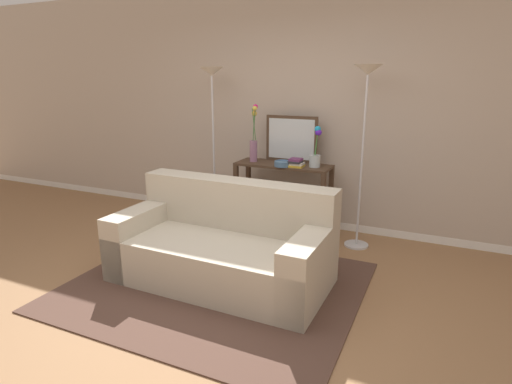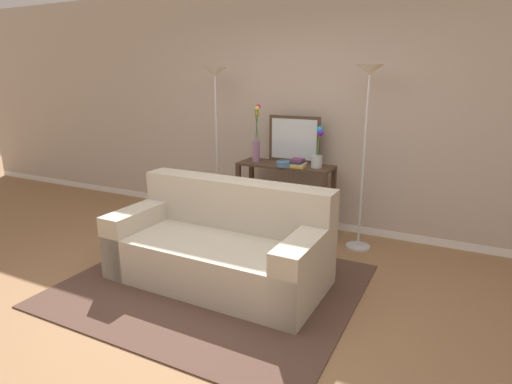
{
  "view_description": "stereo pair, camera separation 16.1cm",
  "coord_description": "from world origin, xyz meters",
  "px_view_note": "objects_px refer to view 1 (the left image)",
  "views": [
    {
      "loc": [
        1.58,
        -2.52,
        1.82
      ],
      "look_at": [
        -0.14,
        1.25,
        0.67
      ],
      "focal_mm": 29.65,
      "sensor_mm": 36.0,
      "label": 1
    },
    {
      "loc": [
        1.73,
        -2.45,
        1.82
      ],
      "look_at": [
        -0.14,
        1.25,
        0.67
      ],
      "focal_mm": 29.65,
      "sensor_mm": 36.0,
      "label": 2
    }
  ],
  "objects_px": {
    "couch": "(223,248)",
    "book_row_under_console": "(259,223)",
    "fruit_bowl": "(283,164)",
    "vase_short_flowers": "(316,152)",
    "console_table": "(283,186)",
    "wall_mirror": "(291,139)",
    "floor_lamp_left": "(212,103)",
    "floor_lamp_right": "(366,107)",
    "vase_tall_flowers": "(254,141)",
    "book_stack": "(296,163)"
  },
  "relations": [
    {
      "from": "floor_lamp_right",
      "to": "book_stack",
      "type": "xyz_separation_m",
      "value": [
        -0.72,
        -0.02,
        -0.64
      ]
    },
    {
      "from": "floor_lamp_right",
      "to": "wall_mirror",
      "type": "bearing_deg",
      "value": 164.71
    },
    {
      "from": "couch",
      "to": "fruit_bowl",
      "type": "bearing_deg",
      "value": 86.13
    },
    {
      "from": "vase_tall_flowers",
      "to": "fruit_bowl",
      "type": "xyz_separation_m",
      "value": [
        0.41,
        -0.12,
        -0.21
      ]
    },
    {
      "from": "fruit_bowl",
      "to": "vase_short_flowers",
      "type": "bearing_deg",
      "value": 19.9
    },
    {
      "from": "book_stack",
      "to": "fruit_bowl",
      "type": "bearing_deg",
      "value": -167.65
    },
    {
      "from": "book_stack",
      "to": "wall_mirror",
      "type": "bearing_deg",
      "value": 120.7
    },
    {
      "from": "wall_mirror",
      "to": "book_row_under_console",
      "type": "xyz_separation_m",
      "value": [
        -0.34,
        -0.16,
        -1.04
      ]
    },
    {
      "from": "vase_short_flowers",
      "to": "book_stack",
      "type": "distance_m",
      "value": 0.25
    },
    {
      "from": "console_table",
      "to": "wall_mirror",
      "type": "relative_size",
      "value": 1.77
    },
    {
      "from": "console_table",
      "to": "wall_mirror",
      "type": "bearing_deg",
      "value": 78.54
    },
    {
      "from": "floor_lamp_right",
      "to": "book_stack",
      "type": "distance_m",
      "value": 0.96
    },
    {
      "from": "couch",
      "to": "wall_mirror",
      "type": "relative_size",
      "value": 3.08
    },
    {
      "from": "floor_lamp_right",
      "to": "wall_mirror",
      "type": "relative_size",
      "value": 3.06
    },
    {
      "from": "vase_tall_flowers",
      "to": "fruit_bowl",
      "type": "bearing_deg",
      "value": -16.16
    },
    {
      "from": "couch",
      "to": "book_row_under_console",
      "type": "height_order",
      "value": "couch"
    },
    {
      "from": "console_table",
      "to": "vase_tall_flowers",
      "type": "relative_size",
      "value": 1.67
    },
    {
      "from": "fruit_bowl",
      "to": "floor_lamp_right",
      "type": "bearing_deg",
      "value": 3.16
    },
    {
      "from": "book_stack",
      "to": "book_row_under_console",
      "type": "xyz_separation_m",
      "value": [
        -0.49,
        0.09,
        -0.82
      ]
    },
    {
      "from": "floor_lamp_right",
      "to": "wall_mirror",
      "type": "distance_m",
      "value": 1.0
    },
    {
      "from": "floor_lamp_right",
      "to": "vase_tall_flowers",
      "type": "distance_m",
      "value": 1.36
    },
    {
      "from": "couch",
      "to": "vase_short_flowers",
      "type": "distance_m",
      "value": 1.6
    },
    {
      "from": "fruit_bowl",
      "to": "book_row_under_console",
      "type": "distance_m",
      "value": 0.88
    },
    {
      "from": "wall_mirror",
      "to": "console_table",
      "type": "bearing_deg",
      "value": -101.46
    },
    {
      "from": "book_row_under_console",
      "to": "vase_short_flowers",
      "type": "bearing_deg",
      "value": -0.04
    },
    {
      "from": "vase_short_flowers",
      "to": "book_row_under_console",
      "type": "height_order",
      "value": "vase_short_flowers"
    },
    {
      "from": "fruit_bowl",
      "to": "vase_tall_flowers",
      "type": "bearing_deg",
      "value": 163.84
    },
    {
      "from": "fruit_bowl",
      "to": "couch",
      "type": "bearing_deg",
      "value": -93.87
    },
    {
      "from": "fruit_bowl",
      "to": "book_stack",
      "type": "bearing_deg",
      "value": 12.35
    },
    {
      "from": "vase_short_flowers",
      "to": "book_stack",
      "type": "relative_size",
      "value": 2.51
    },
    {
      "from": "couch",
      "to": "fruit_bowl",
      "type": "xyz_separation_m",
      "value": [
        0.08,
        1.25,
        0.55
      ]
    },
    {
      "from": "couch",
      "to": "book_row_under_console",
      "type": "distance_m",
      "value": 1.42
    },
    {
      "from": "wall_mirror",
      "to": "fruit_bowl",
      "type": "height_order",
      "value": "wall_mirror"
    },
    {
      "from": "floor_lamp_right",
      "to": "vase_short_flowers",
      "type": "bearing_deg",
      "value": 171.76
    },
    {
      "from": "floor_lamp_right",
      "to": "wall_mirror",
      "type": "height_order",
      "value": "floor_lamp_right"
    },
    {
      "from": "floor_lamp_left",
      "to": "fruit_bowl",
      "type": "xyz_separation_m",
      "value": [
        0.92,
        -0.05,
        -0.64
      ]
    },
    {
      "from": "couch",
      "to": "fruit_bowl",
      "type": "distance_m",
      "value": 1.37
    },
    {
      "from": "vase_short_flowers",
      "to": "book_stack",
      "type": "bearing_deg",
      "value": -154.95
    },
    {
      "from": "floor_lamp_left",
      "to": "vase_tall_flowers",
      "type": "xyz_separation_m",
      "value": [
        0.5,
        0.07,
        -0.43
      ]
    },
    {
      "from": "couch",
      "to": "console_table",
      "type": "xyz_separation_m",
      "value": [
        0.05,
        1.38,
        0.26
      ]
    },
    {
      "from": "book_stack",
      "to": "book_row_under_console",
      "type": "distance_m",
      "value": 0.96
    },
    {
      "from": "couch",
      "to": "vase_short_flowers",
      "type": "relative_size",
      "value": 4.28
    },
    {
      "from": "floor_lamp_right",
      "to": "fruit_bowl",
      "type": "distance_m",
      "value": 1.09
    },
    {
      "from": "console_table",
      "to": "vase_tall_flowers",
      "type": "bearing_deg",
      "value": -179.27
    },
    {
      "from": "console_table",
      "to": "wall_mirror",
      "type": "height_order",
      "value": "wall_mirror"
    },
    {
      "from": "wall_mirror",
      "to": "fruit_bowl",
      "type": "bearing_deg",
      "value": -88.81
    },
    {
      "from": "vase_tall_flowers",
      "to": "book_stack",
      "type": "height_order",
      "value": "vase_tall_flowers"
    },
    {
      "from": "console_table",
      "to": "book_stack",
      "type": "relative_size",
      "value": 6.17
    },
    {
      "from": "vase_short_flowers",
      "to": "book_row_under_console",
      "type": "distance_m",
      "value": 1.17
    },
    {
      "from": "floor_lamp_right",
      "to": "fruit_bowl",
      "type": "bearing_deg",
      "value": -176.84
    }
  ]
}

